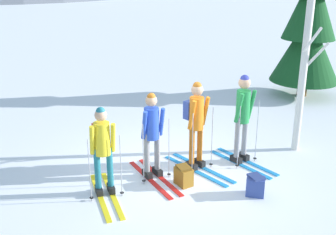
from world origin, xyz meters
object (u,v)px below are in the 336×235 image
skier_in_yellow (102,147)px  backpack_on_snow_beside (255,186)px  skier_in_green (243,115)px  birch_tree_tall (305,59)px  skier_in_blue (152,133)px  pine_tree_near (310,21)px  backpack_on_snow_front (184,176)px  skier_in_orange (196,120)px

skier_in_yellow → backpack_on_snow_beside: 2.79m
skier_in_green → birch_tree_tall: (1.46, 0.06, 1.00)m
skier_in_blue → skier_in_green: size_ratio=0.92×
pine_tree_near → backpack_on_snow_beside: 6.99m
skier_in_yellow → backpack_on_snow_beside: bearing=-24.0°
skier_in_blue → backpack_on_snow_front: bearing=-51.1°
skier_in_orange → birch_tree_tall: (2.46, -0.05, 1.02)m
backpack_on_snow_front → skier_in_orange: bearing=47.4°
birch_tree_tall → backpack_on_snow_beside: birch_tree_tall is taller
pine_tree_near → backpack_on_snow_front: size_ratio=13.22×
skier_in_yellow → birch_tree_tall: bearing=3.1°
skier_in_yellow → skier_in_blue: (1.02, 0.26, 0.01)m
skier_in_blue → skier_in_green: (1.92, -0.08, 0.12)m
skier_in_green → skier_in_blue: bearing=177.6°
backpack_on_snow_front → skier_in_yellow: bearing=169.6°
backpack_on_snow_beside → pine_tree_near: bearing=43.9°
skier_in_blue → backpack_on_snow_beside: bearing=-43.1°
backpack_on_snow_front → pine_tree_near: bearing=33.1°
skier_in_blue → birch_tree_tall: bearing=-0.3°
skier_in_orange → backpack_on_snow_beside: (0.52, -1.38, -0.84)m
birch_tree_tall → pine_tree_near: bearing=49.0°
pine_tree_near → skier_in_orange: bearing=-148.6°
skier_in_blue → skier_in_green: 1.93m
skier_in_blue → pine_tree_near: 7.18m
backpack_on_snow_beside → skier_in_yellow: bearing=156.0°
pine_tree_near → birch_tree_tall: (-2.86, -3.29, -0.26)m
birch_tree_tall → backpack_on_snow_front: (-2.96, -0.50, -1.85)m
pine_tree_near → backpack_on_snow_beside: bearing=-136.1°
skier_in_orange → backpack_on_snow_beside: skier_in_orange is taller
skier_in_blue → backpack_on_snow_front: size_ratio=4.53×
pine_tree_near → birch_tree_tall: 4.37m
skier_in_orange → skier_in_blue: bearing=-178.3°
skier_in_yellow → skier_in_orange: 1.97m
skier_in_green → backpack_on_snow_front: skier_in_green is taller
pine_tree_near → backpack_on_snow_front: 7.26m
skier_in_green → backpack_on_snow_front: (-1.50, -0.44, -0.86)m
skier_in_yellow → skier_in_orange: skier_in_orange is taller
birch_tree_tall → backpack_on_snow_beside: size_ratio=10.12×
skier_in_blue → skier_in_orange: bearing=1.7°
skier_in_green → pine_tree_near: size_ratio=0.37×
skier_in_yellow → birch_tree_tall: 4.55m
skier_in_green → pine_tree_near: 5.61m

